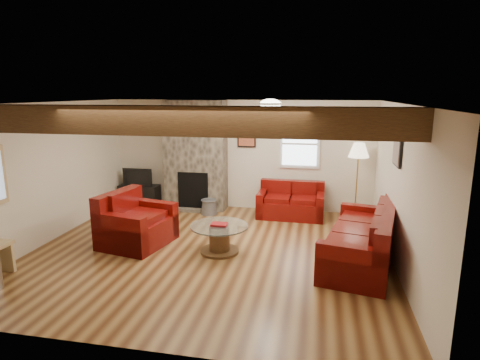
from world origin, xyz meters
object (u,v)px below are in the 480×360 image
Objects in this scene: armchair_red at (137,219)px; loveseat at (291,200)px; sofa_three at (361,235)px; coffee_table at (219,239)px; tv_cabinet at (140,195)px; television at (139,177)px; floor_lamp at (359,154)px.

loveseat is at bearing -38.66° from armchair_red.
armchair_red is at bearing -78.15° from sofa_three.
coffee_table is 1.03× the size of tv_cabinet.
loveseat is 3.35m from armchair_red.
armchair_red is 2.69m from tv_cabinet.
loveseat is 1.22× the size of armchair_red.
armchair_red is 2.69m from television.
loveseat is at bearing -137.72° from sofa_three.
loveseat is at bearing -177.29° from floor_lamp.
television reaches higher than sofa_three.
television is at bearing 136.03° from coffee_table.
loveseat is 1.44× the size of coffee_table.
coffee_table is at bearing -76.08° from sofa_three.
loveseat is 2.47m from coffee_table.
floor_lamp is (3.94, 2.21, 0.94)m from armchair_red.
television is (-2.63, 2.54, 0.45)m from coffee_table.
loveseat is 1.95× the size of television.
sofa_three is 1.39× the size of floor_lamp.
armchair_red is at bearing 176.79° from coffee_table.
sofa_three is at bearing -92.65° from floor_lamp.
sofa_three is 2.33× the size of coffee_table.
tv_cabinet is (-2.63, 2.54, -0.00)m from coffee_table.
sofa_three reaches higher than tv_cabinet.
floor_lamp is at bearing -2.68° from tv_cabinet.
coffee_table is 1.35× the size of television.
television is at bearing -104.53° from sofa_three.
coffee_table is at bearing -81.76° from armchair_red.
television is at bearing 0.00° from tv_cabinet.
coffee_table is (-2.30, -0.08, -0.20)m from sofa_three.
tv_cabinet is (-4.93, 2.46, -0.20)m from sofa_three.
sofa_three reaches higher than coffee_table.
sofa_three is 1.62× the size of loveseat.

